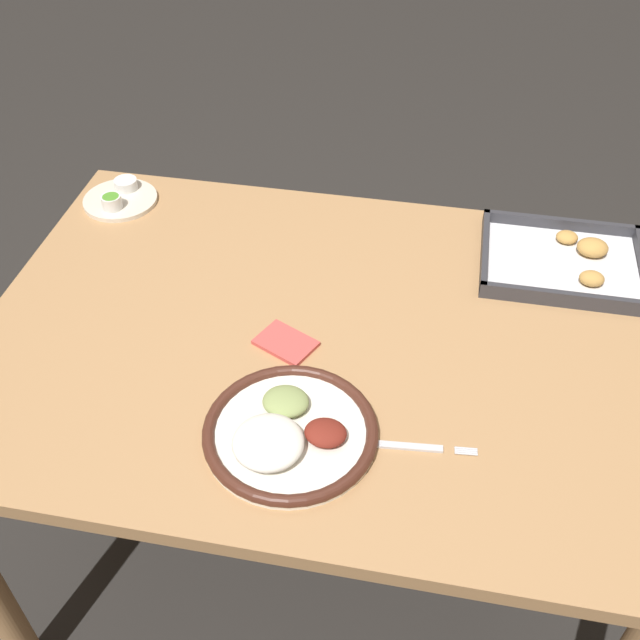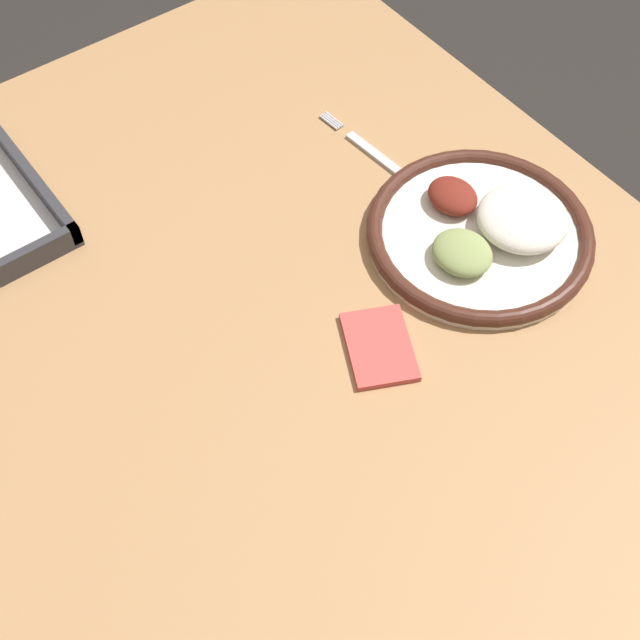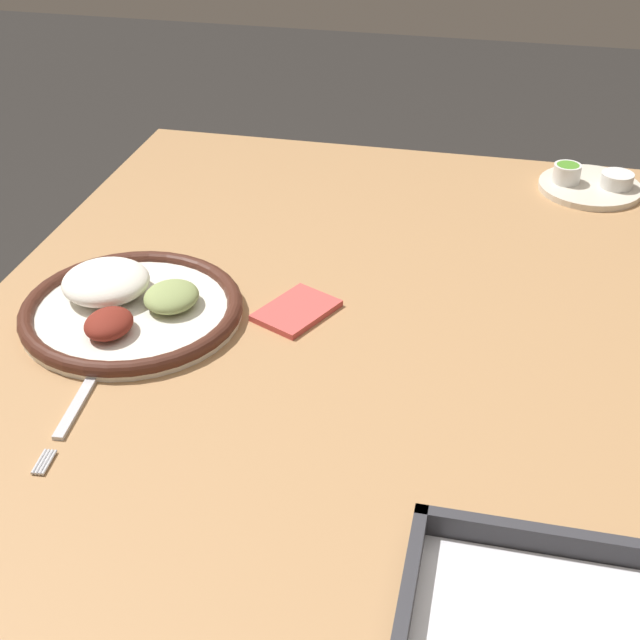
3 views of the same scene
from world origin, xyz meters
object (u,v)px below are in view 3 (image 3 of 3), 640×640
at_px(dinner_plate, 128,307).
at_px(fork, 80,400).
at_px(napkin, 296,311).
at_px(saucer_plate, 591,183).

relative_size(dinner_plate, fork, 1.30).
xyz_separation_m(dinner_plate, fork, (0.17, 0.01, -0.01)).
xyz_separation_m(fork, napkin, (-0.22, 0.19, 0.00)).
bearing_deg(napkin, dinner_plate, -75.22).
relative_size(dinner_plate, saucer_plate, 1.71).
distance_m(saucer_plate, napkin, 0.59).
height_order(saucer_plate, napkin, saucer_plate).
height_order(dinner_plate, fork, dinner_plate).
bearing_deg(fork, saucer_plate, 135.61).
distance_m(fork, saucer_plate, 0.88).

